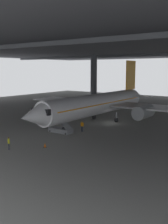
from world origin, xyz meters
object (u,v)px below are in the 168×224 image
(boarding_stairs, at_px, (60,128))
(traffic_cone_orange, at_px, (45,145))
(crew_worker_near_nose, at_px, (9,142))
(airplane_main, at_px, (99,104))
(crew_worker_by_stairs, at_px, (82,126))
(baggage_tug, at_px, (87,112))

(boarding_stairs, xyz_separation_m, traffic_cone_orange, (3.87, -7.37, -0.44))
(boarding_stairs, height_order, crew_worker_near_nose, boarding_stairs)
(airplane_main, height_order, crew_worker_by_stairs, airplane_main)
(airplane_main, xyz_separation_m, crew_worker_by_stairs, (1.94, -7.81, -2.50))
(traffic_cone_orange, bearing_deg, airplane_main, 100.89)
(crew_worker_by_stairs, relative_size, traffic_cone_orange, 2.82)
(traffic_cone_orange, bearing_deg, crew_worker_by_stairs, 98.43)
(crew_worker_near_nose, distance_m, baggage_tug, 27.77)
(crew_worker_near_nose, height_order, crew_worker_by_stairs, crew_worker_by_stairs)
(boarding_stairs, distance_m, crew_worker_by_stairs, 3.44)
(airplane_main, height_order, baggage_tug, airplane_main)
(traffic_cone_orange, distance_m, baggage_tug, 25.59)
(boarding_stairs, relative_size, crew_worker_by_stairs, 2.76)
(airplane_main, bearing_deg, boarding_stairs, -92.69)
(airplane_main, distance_m, baggage_tug, 9.49)
(crew_worker_by_stairs, bearing_deg, baggage_tug, 122.93)
(airplane_main, relative_size, crew_worker_by_stairs, 21.75)
(crew_worker_by_stairs, bearing_deg, boarding_stairs, -134.83)
(crew_worker_by_stairs, distance_m, traffic_cone_orange, 9.93)
(boarding_stairs, bearing_deg, airplane_main, 87.31)
(crew_worker_near_nose, bearing_deg, traffic_cone_orange, 49.24)
(airplane_main, bearing_deg, crew_worker_by_stairs, -76.08)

